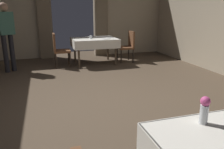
% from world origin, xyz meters
% --- Properties ---
extents(ground, '(10.08, 10.08, 0.00)m').
position_xyz_m(ground, '(0.00, 0.00, 0.00)').
color(ground, '#4C3D2D').
extents(wall_back, '(6.40, 0.27, 3.00)m').
position_xyz_m(wall_back, '(0.00, 4.18, 1.52)').
color(wall_back, tan).
rests_on(wall_back, ground).
extents(dining_table_mid, '(1.29, 1.04, 0.75)m').
position_xyz_m(dining_table_mid, '(0.41, 2.86, 0.66)').
color(dining_table_mid, '#4C3D2D').
rests_on(dining_table_mid, ground).
extents(chair_mid_left, '(0.45, 0.44, 0.93)m').
position_xyz_m(chair_mid_left, '(-0.62, 2.76, 0.52)').
color(chair_mid_left, black).
rests_on(chair_mid_left, ground).
extents(chair_mid_right, '(0.44, 0.44, 0.93)m').
position_xyz_m(chair_mid_right, '(1.43, 2.82, 0.52)').
color(chair_mid_right, black).
rests_on(chair_mid_right, ground).
extents(flower_vase_near, '(0.07, 0.07, 0.21)m').
position_xyz_m(flower_vase_near, '(0.04, -2.38, 0.86)').
color(flower_vase_near, silver).
rests_on(flower_vase_near, dining_table_near).
extents(plate_mid_a, '(0.22, 0.22, 0.01)m').
position_xyz_m(plate_mid_a, '(0.66, 2.54, 0.76)').
color(plate_mid_a, white).
rests_on(plate_mid_a, dining_table_mid).
extents(glass_mid_b, '(0.07, 0.07, 0.10)m').
position_xyz_m(glass_mid_b, '(0.29, 2.76, 0.80)').
color(glass_mid_b, silver).
rests_on(glass_mid_b, dining_table_mid).
extents(plate_mid_c, '(0.24, 0.24, 0.01)m').
position_xyz_m(plate_mid_c, '(0.86, 2.86, 0.76)').
color(plate_mid_c, white).
rests_on(plate_mid_c, dining_table_mid).
extents(plate_mid_d, '(0.19, 0.19, 0.01)m').
position_xyz_m(plate_mid_d, '(0.42, 3.19, 0.76)').
color(plate_mid_d, white).
rests_on(plate_mid_d, dining_table_mid).
extents(person_waiter_by_doorway, '(0.42, 0.39, 1.72)m').
position_xyz_m(person_waiter_by_doorway, '(-1.88, 2.59, 1.02)').
color(person_waiter_by_doorway, black).
rests_on(person_waiter_by_doorway, ground).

